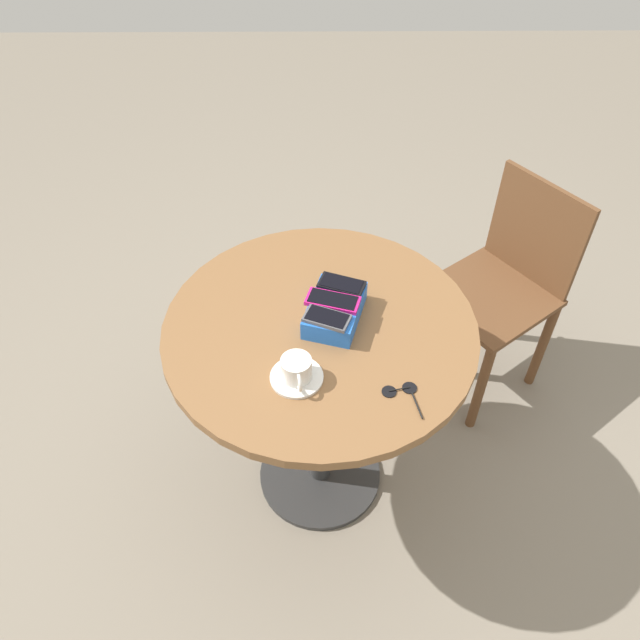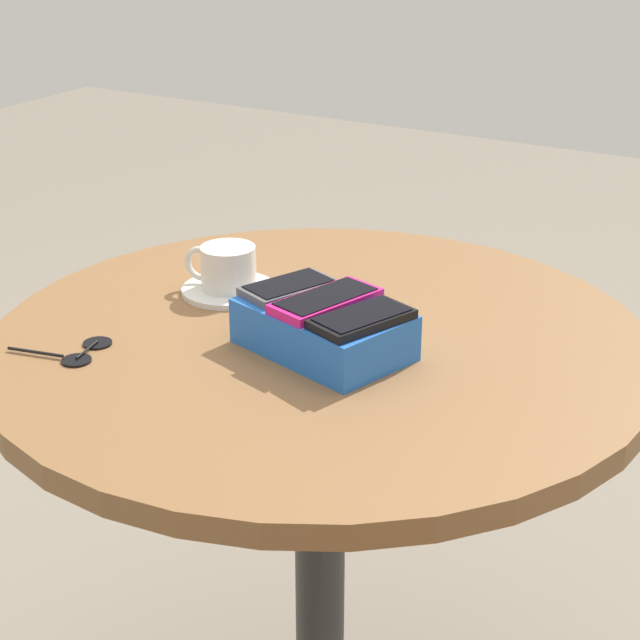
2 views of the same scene
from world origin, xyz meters
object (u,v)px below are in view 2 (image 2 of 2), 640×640
object	(u,v)px
phone_magenta	(326,301)
coffee_cup	(227,266)
saucer	(229,290)
phone_gray	(289,287)
phone_box	(324,329)
phone_black	(362,319)
sunglasses	(81,352)
round_table	(320,440)

from	to	relation	value
phone_magenta	coffee_cup	bearing A→B (deg)	-23.70
phone_magenta	saucer	bearing A→B (deg)	-24.04
saucer	coffee_cup	world-z (taller)	coffee_cup
phone_magenta	phone_gray	world-z (taller)	phone_magenta
phone_box	phone_gray	distance (m)	0.08
phone_black	coffee_cup	world-z (taller)	phone_black
coffee_cup	phone_black	bearing A→B (deg)	156.74
phone_box	sunglasses	bearing A→B (deg)	31.43
phone_box	sunglasses	xyz separation A→B (m)	(0.25, 0.16, -0.03)
round_table	phone_magenta	bearing A→B (deg)	129.19
phone_gray	coffee_cup	size ratio (longest dim) A/B	1.25
round_table	coffee_cup	size ratio (longest dim) A/B	8.06
phone_magenta	phone_gray	distance (m)	0.06
round_table	sunglasses	world-z (taller)	sunglasses
round_table	phone_black	size ratio (longest dim) A/B	6.17
phone_box	saucer	world-z (taller)	phone_box
phone_box	round_table	bearing A→B (deg)	-54.67
phone_black	sunglasses	distance (m)	0.35
phone_box	phone_gray	xyz separation A→B (m)	(0.06, -0.02, 0.03)
phone_magenta	coffee_cup	xyz separation A→B (m)	(0.21, -0.09, -0.03)
round_table	coffee_cup	world-z (taller)	coffee_cup
phone_gray	sunglasses	size ratio (longest dim) A/B	1.19
round_table	saucer	bearing A→B (deg)	-18.12
sunglasses	phone_gray	bearing A→B (deg)	-137.01
phone_black	phone_gray	xyz separation A→B (m)	(0.13, -0.04, -0.00)
phone_box	phone_magenta	bearing A→B (deg)	-83.41
phone_black	sunglasses	world-z (taller)	phone_black
round_table	saucer	distance (m)	0.25
saucer	coffee_cup	distance (m)	0.04
phone_box	coffee_cup	distance (m)	0.23
coffee_cup	phone_box	bearing A→B (deg)	155.01
phone_box	phone_gray	size ratio (longest dim) A/B	1.76
phone_box	saucer	bearing A→B (deg)	-25.34
round_table	coffee_cup	bearing A→B (deg)	-17.77
coffee_cup	sunglasses	distance (m)	0.26
phone_box	saucer	xyz separation A→B (m)	(0.21, -0.10, -0.02)
round_table	phone_gray	size ratio (longest dim) A/B	6.44
saucer	phone_magenta	bearing A→B (deg)	155.96
phone_gray	saucer	world-z (taller)	phone_gray
round_table	phone_magenta	size ratio (longest dim) A/B	5.55
phone_black	phone_gray	size ratio (longest dim) A/B	1.04
round_table	phone_black	bearing A→B (deg)	146.98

